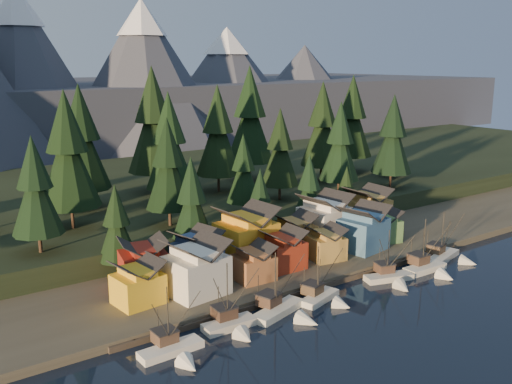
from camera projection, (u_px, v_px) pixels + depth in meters
ground at (378, 320)px, 92.73m from camera, size 500.00×500.00×0.00m
shore_strip at (242, 250)px, 124.35m from camera, size 400.00×50.00×1.50m
hillside at (144, 196)px, 163.58m from camera, size 420.00×100.00×6.00m
dock at (312, 285)px, 105.73m from camera, size 80.00×4.00×1.00m
mountain_ridge at (17, 95)px, 254.23m from camera, size 560.00×190.00×90.00m
boat_0 at (174, 343)px, 80.79m from camera, size 9.89×10.73×11.19m
boat_1 at (232, 316)px, 88.46m from camera, size 9.05×9.81×11.88m
boat_2 at (285, 304)px, 93.58m from camera, size 11.58×12.09×11.83m
boat_3 at (325, 290)px, 98.91m from camera, size 9.17×9.73×11.04m
boat_4 at (392, 272)px, 107.90m from camera, size 10.17×10.61×11.01m
boat_5 at (430, 262)px, 112.58m from camera, size 9.82×10.67×11.95m
boat_6 at (449, 250)px, 119.86m from camera, size 10.41×10.88×11.38m
house_front_0 at (138, 281)px, 94.55m from camera, size 8.11×7.75×7.42m
house_front_1 at (196, 266)px, 98.26m from camera, size 10.46×10.13×9.76m
house_front_2 at (253, 261)px, 105.13m from camera, size 7.08×7.14×6.65m
house_front_3 at (282, 248)px, 110.67m from camera, size 7.64×7.29×7.73m
house_front_4 at (326, 242)px, 116.14m from camera, size 7.74×8.16×6.73m
house_front_5 at (363, 226)px, 121.55m from camera, size 10.48×9.80×9.67m
house_front_6 at (382, 225)px, 127.42m from camera, size 8.62×8.32×7.24m
house_back_0 at (144, 261)px, 101.87m from camera, size 9.48×9.24×8.75m
house_back_1 at (197, 252)px, 106.87m from camera, size 9.19×9.27×8.75m
house_back_2 at (246, 233)px, 114.38m from camera, size 11.15×10.34×11.23m
house_back_3 at (294, 232)px, 120.65m from camera, size 8.51×7.69×8.14m
house_back_4 at (325, 216)px, 127.53m from camera, size 10.55×10.19×10.69m
house_back_5 at (367, 207)px, 136.70m from camera, size 9.29×9.39×10.02m
tree_hill_2 at (35, 190)px, 104.26m from camera, size 9.50×9.50×22.12m
tree_hill_3 at (68, 154)px, 118.50m from camera, size 12.71×12.71×29.61m
tree_hill_4 at (82, 141)px, 134.88m from camera, size 12.89×12.89×30.04m
tree_hill_5 at (168, 167)px, 121.42m from camera, size 10.18×10.18×23.71m
tree_hill_6 at (169, 144)px, 137.31m from camera, size 12.06×12.06×28.09m
tree_hill_7 at (243, 171)px, 130.55m from camera, size 8.17×8.17×19.04m
tree_hill_8 at (218, 134)px, 152.88m from camera, size 12.49×12.49×29.09m
tree_hill_9 at (280, 150)px, 144.55m from camera, size 10.15×10.15×23.64m
tree_hill_10 at (250, 118)px, 167.66m from camera, size 14.54×14.54×33.87m
tree_hill_11 at (340, 144)px, 149.44m from camera, size 10.68×10.68×24.89m
tree_hill_12 at (322, 127)px, 166.10m from camera, size 12.62×12.62×29.40m
tree_hill_13 at (393, 137)px, 157.82m from camera, size 11.25×11.25×26.21m
tree_hill_14 at (352, 119)px, 180.83m from camera, size 13.24×13.24×30.83m
tree_hill_15 at (153, 124)px, 152.34m from camera, size 14.58×14.58×33.97m
tree_hill_17 at (394, 138)px, 173.03m from camera, size 9.51×9.51×22.16m
tree_shore_0 at (117, 226)px, 106.25m from camera, size 7.51×7.51×17.49m
tree_shore_1 at (192, 203)px, 114.82m from camera, size 9.06×9.06×21.11m
tree_shore_2 at (260, 203)px, 124.92m from camera, size 7.23×7.23×16.84m
tree_shore_3 at (309, 190)px, 132.58m from camera, size 8.01×8.01×18.66m
tree_shore_4 at (346, 193)px, 139.84m from camera, size 6.27×6.27×14.61m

